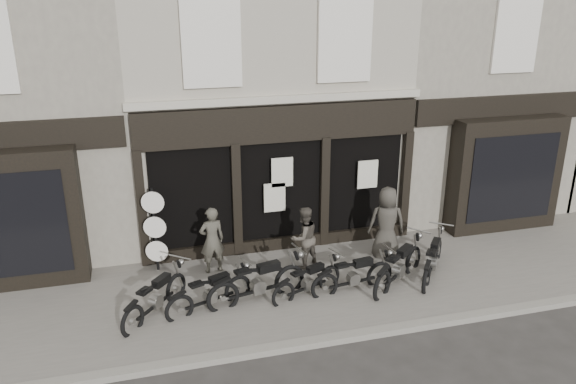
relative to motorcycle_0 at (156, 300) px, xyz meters
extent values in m
plane|color=#2D2B28|center=(3.32, -0.57, -0.41)|extent=(90.00, 90.00, 0.00)
cube|color=#645F58|center=(3.32, 0.33, -0.35)|extent=(30.00, 4.20, 0.12)
cube|color=gray|center=(3.32, -1.82, -0.34)|extent=(30.00, 0.25, 0.13)
cube|color=#A09A89|center=(3.32, 5.43, 3.69)|extent=(7.20, 6.00, 8.20)
cube|color=black|center=(3.32, 2.35, 3.04)|extent=(7.10, 0.18, 0.90)
cube|color=black|center=(3.32, 2.41, 1.09)|extent=(6.50, 0.10, 2.95)
cube|color=black|center=(3.32, 2.34, -0.19)|extent=(7.10, 0.20, 0.44)
cube|color=#B4AD9C|center=(3.32, 2.38, 3.64)|extent=(7.30, 0.22, 0.18)
cube|color=silver|center=(1.72, 2.38, 4.99)|extent=(1.35, 0.12, 2.00)
cube|color=black|center=(1.72, 2.41, 4.99)|extent=(1.05, 0.06, 1.70)
cube|color=silver|center=(4.92, 2.38, 4.99)|extent=(1.35, 0.12, 2.00)
cube|color=black|center=(4.92, 2.41, 4.99)|extent=(1.05, 0.06, 1.70)
cube|color=black|center=(-0.13, 2.33, 1.14)|extent=(0.22, 0.22, 3.00)
cube|color=black|center=(2.17, 2.33, 1.14)|extent=(0.22, 0.22, 3.00)
cube|color=black|center=(4.47, 2.33, 1.14)|extent=(0.22, 0.22, 3.00)
cube|color=black|center=(6.77, 2.33, 1.14)|extent=(0.22, 0.22, 3.00)
cube|color=silver|center=(3.32, 2.23, 1.84)|extent=(0.55, 0.04, 0.75)
cube|color=silver|center=(5.62, 2.23, 1.59)|extent=(0.55, 0.04, 0.75)
cube|color=silver|center=(3.12, 2.23, 1.19)|extent=(0.55, 0.04, 0.75)
cube|color=gray|center=(-3.03, 5.43, 3.69)|extent=(5.50, 6.00, 8.20)
cube|color=black|center=(-3.03, 2.08, 1.29)|extent=(3.20, 0.70, 3.20)
cube|color=black|center=(-3.03, 1.73, 1.29)|extent=(2.60, 0.06, 2.40)
cube|color=gray|center=(9.67, 5.43, 3.69)|extent=(5.50, 6.00, 8.20)
cube|color=black|center=(9.67, 2.08, 1.29)|extent=(3.20, 0.70, 3.20)
cube|color=black|center=(9.67, 1.73, 1.29)|extent=(2.60, 0.06, 2.40)
cube|color=black|center=(9.67, 2.38, 3.09)|extent=(5.40, 0.16, 0.70)
cube|color=silver|center=(9.67, 2.39, 4.99)|extent=(1.30, 0.10, 1.90)
cube|color=black|center=(9.67, 2.42, 4.99)|extent=(1.00, 0.06, 1.60)
torus|color=black|center=(0.45, 0.53, -0.07)|extent=(0.51, 0.58, 0.68)
torus|color=black|center=(-0.49, -0.58, -0.07)|extent=(0.51, 0.58, 0.68)
cube|color=black|center=(-0.02, -0.02, -0.11)|extent=(0.81, 0.94, 0.06)
cube|color=gray|center=(-0.01, -0.01, -0.03)|extent=(0.29, 0.30, 0.26)
cube|color=black|center=(0.15, 0.18, 0.35)|extent=(0.43, 0.46, 0.17)
cube|color=black|center=(-0.21, -0.25, 0.39)|extent=(0.35, 0.36, 0.06)
cylinder|color=gray|center=(0.59, 0.70, 0.59)|extent=(0.47, 0.40, 0.04)
torus|color=black|center=(1.76, 0.15, -0.08)|extent=(0.65, 0.32, 0.66)
torus|color=black|center=(0.45, -0.35, -0.08)|extent=(0.65, 0.32, 0.66)
cube|color=black|center=(1.10, -0.10, -0.12)|extent=(1.09, 0.46, 0.06)
cube|color=gray|center=(1.12, -0.09, -0.04)|extent=(0.28, 0.25, 0.25)
cube|color=black|center=(1.34, -0.01, 0.33)|extent=(0.47, 0.31, 0.16)
cube|color=black|center=(0.83, -0.20, 0.36)|extent=(0.34, 0.28, 0.06)
cylinder|color=gray|center=(1.96, 0.23, 0.56)|extent=(0.23, 0.54, 0.03)
torus|color=black|center=(2.94, 0.16, -0.03)|extent=(0.76, 0.27, 0.75)
torus|color=black|center=(1.38, -0.22, -0.03)|extent=(0.76, 0.27, 0.75)
cube|color=black|center=(2.16, -0.03, -0.08)|extent=(1.29, 0.36, 0.07)
cube|color=gray|center=(2.18, -0.02, 0.01)|extent=(0.30, 0.26, 0.29)
cube|color=black|center=(2.44, 0.04, 0.43)|extent=(0.54, 0.30, 0.19)
cube|color=black|center=(1.83, -0.11, 0.48)|extent=(0.37, 0.29, 0.07)
cylinder|color=gray|center=(3.17, 0.21, 0.70)|extent=(0.19, 0.63, 0.04)
torus|color=black|center=(3.88, 0.15, -0.10)|extent=(0.60, 0.30, 0.61)
torus|color=black|center=(2.67, -0.34, -0.10)|extent=(0.60, 0.30, 0.61)
cube|color=black|center=(3.28, -0.09, -0.14)|extent=(1.01, 0.44, 0.05)
cube|color=gray|center=(3.29, -0.09, -0.07)|extent=(0.26, 0.23, 0.23)
cube|color=black|center=(3.50, 0.00, 0.28)|extent=(0.44, 0.30, 0.15)
cube|color=black|center=(3.03, -0.19, 0.31)|extent=(0.32, 0.27, 0.05)
cylinder|color=gray|center=(4.07, 0.23, 0.49)|extent=(0.23, 0.50, 0.03)
torus|color=black|center=(5.03, -0.06, -0.08)|extent=(0.67, 0.19, 0.67)
torus|color=black|center=(3.63, -0.27, -0.08)|extent=(0.67, 0.19, 0.67)
cube|color=black|center=(4.33, -0.16, -0.12)|extent=(1.16, 0.22, 0.06)
cube|color=gray|center=(4.35, -0.16, -0.04)|extent=(0.26, 0.21, 0.25)
cube|color=black|center=(4.58, -0.13, 0.33)|extent=(0.47, 0.23, 0.17)
cube|color=black|center=(4.04, -0.21, 0.37)|extent=(0.32, 0.24, 0.06)
cylinder|color=gray|center=(5.25, -0.03, 0.57)|extent=(0.12, 0.57, 0.04)
torus|color=black|center=(6.08, 0.34, -0.04)|extent=(0.64, 0.53, 0.73)
torus|color=black|center=(4.84, -0.63, -0.04)|extent=(0.64, 0.53, 0.73)
cube|color=black|center=(5.46, -0.15, -0.09)|extent=(1.05, 0.83, 0.06)
cube|color=gray|center=(5.48, -0.13, 0.00)|extent=(0.32, 0.31, 0.28)
cube|color=black|center=(5.68, 0.03, 0.41)|extent=(0.51, 0.45, 0.18)
cube|color=black|center=(5.21, -0.34, 0.45)|extent=(0.39, 0.37, 0.06)
cylinder|color=gray|center=(6.27, 0.48, 0.67)|extent=(0.42, 0.52, 0.04)
torus|color=black|center=(6.90, 0.60, -0.06)|extent=(0.52, 0.61, 0.71)
torus|color=black|center=(5.95, -0.58, -0.06)|extent=(0.52, 0.61, 0.71)
cube|color=black|center=(6.42, 0.01, -0.10)|extent=(0.81, 1.00, 0.06)
cube|color=gray|center=(6.44, 0.02, -0.01)|extent=(0.30, 0.31, 0.27)
cube|color=black|center=(6.59, 0.22, 0.38)|extent=(0.44, 0.49, 0.18)
cube|color=black|center=(6.23, -0.24, 0.42)|extent=(0.36, 0.37, 0.06)
cylinder|color=gray|center=(7.04, 0.78, 0.63)|extent=(0.50, 0.41, 0.04)
imported|color=#434037|center=(1.41, 1.52, 0.54)|extent=(0.65, 0.47, 1.65)
imported|color=#464038|center=(3.59, 1.19, 0.49)|extent=(0.91, 0.81, 1.55)
imported|color=#39352F|center=(5.74, 1.19, 0.64)|extent=(1.03, 0.81, 1.85)
cylinder|color=black|center=(0.13, 1.97, -0.38)|extent=(0.35, 0.35, 0.06)
cylinder|color=black|center=(0.13, 1.97, 0.70)|extent=(0.07, 0.07, 2.22)
cylinder|color=black|center=(0.13, 1.94, 1.47)|extent=(0.53, 0.17, 0.54)
cylinder|color=silver|center=(0.13, 1.91, 1.47)|extent=(0.53, 0.14, 0.54)
cylinder|color=black|center=(0.13, 1.94, 0.85)|extent=(0.53, 0.17, 0.54)
cylinder|color=silver|center=(0.13, 1.91, 0.85)|extent=(0.53, 0.14, 0.54)
cylinder|color=black|center=(0.13, 1.94, 0.22)|extent=(0.53, 0.17, 0.54)
cylinder|color=silver|center=(0.13, 1.91, 0.22)|extent=(0.53, 0.14, 0.54)
camera|label=1|loc=(-0.02, -10.63, 6.12)|focal=35.00mm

